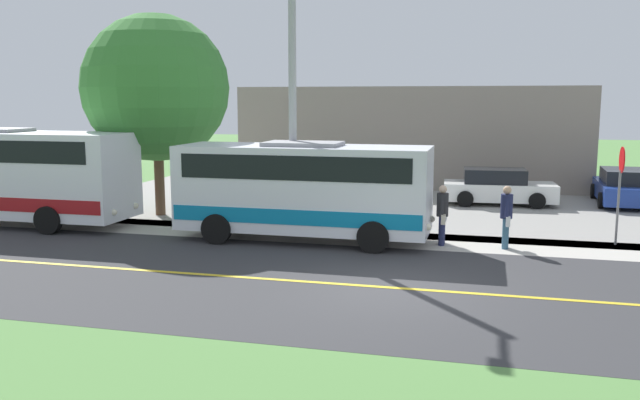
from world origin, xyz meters
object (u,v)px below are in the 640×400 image
object	(u,v)px
parked_car_far	(622,188)
parked_car_near	(498,188)
shuttle_bus_front	(303,187)
commercial_building	(418,133)
pedestrian_with_bags	(506,215)
stop_sign	(620,178)
pedestrian_waiting	(442,213)
tree_curbside	(156,88)
street_light_pole	(291,85)

from	to	relation	value
parked_car_far	parked_car_near	bearing A→B (deg)	-75.86
shuttle_bus_front	commercial_building	size ratio (longest dim) A/B	0.46
pedestrian_with_bags	stop_sign	distance (m)	3.56
parked_car_near	parked_car_far	bearing A→B (deg)	104.14
shuttle_bus_front	commercial_building	world-z (taller)	commercial_building
pedestrian_waiting	parked_car_near	xyz separation A→B (m)	(-8.18, 1.67, -0.26)
parked_car_near	commercial_building	distance (m)	9.54
pedestrian_waiting	parked_car_near	distance (m)	8.36
stop_sign	tree_curbside	bearing A→B (deg)	-94.83
parked_car_far	street_light_pole	bearing A→B (deg)	-50.00
pedestrian_with_bags	street_light_pole	bearing A→B (deg)	-90.69
parked_car_far	commercial_building	size ratio (longest dim) A/B	0.27
parked_car_near	commercial_building	size ratio (longest dim) A/B	0.27
shuttle_bus_front	tree_curbside	size ratio (longest dim) A/B	1.05
stop_sign	parked_car_far	size ratio (longest dim) A/B	0.65
pedestrian_waiting	street_light_pole	bearing A→B (deg)	-90.94
stop_sign	commercial_building	distance (m)	17.02
shuttle_bus_front	street_light_pole	world-z (taller)	street_light_pole
shuttle_bus_front	pedestrian_with_bags	world-z (taller)	shuttle_bus_front
pedestrian_with_bags	stop_sign	world-z (taller)	stop_sign
pedestrian_waiting	stop_sign	distance (m)	5.23
tree_curbside	commercial_building	xyz separation A→B (m)	(-14.00, 7.93, -2.21)
parked_car_near	pedestrian_with_bags	bearing A→B (deg)	0.87
stop_sign	parked_car_far	bearing A→B (deg)	169.06
street_light_pole	parked_car_near	distance (m)	10.99
stop_sign	parked_car_near	distance (m)	7.74
pedestrian_waiting	stop_sign	world-z (taller)	stop_sign
shuttle_bus_front	stop_sign	distance (m)	9.23
street_light_pole	pedestrian_with_bags	bearing A→B (deg)	89.31
stop_sign	tree_curbside	xyz separation A→B (m)	(-1.30, -15.39, 2.65)
street_light_pole	parked_car_near	bearing A→B (deg)	142.32
street_light_pole	tree_curbside	world-z (taller)	street_light_pole
shuttle_bus_front	pedestrian_with_bags	size ratio (longest dim) A/B	4.24
pedestrian_with_bags	parked_car_far	distance (m)	10.54
pedestrian_waiting	commercial_building	size ratio (longest dim) A/B	0.11
parked_car_near	parked_car_far	size ratio (longest dim) A/B	1.01
pedestrian_with_bags	street_light_pole	distance (m)	7.38
stop_sign	tree_curbside	size ratio (longest dim) A/B	0.40
parked_car_far	commercial_building	world-z (taller)	commercial_building
tree_curbside	pedestrian_waiting	bearing A→B (deg)	76.03
tree_curbside	parked_car_near	bearing A→B (deg)	114.82
shuttle_bus_front	street_light_pole	size ratio (longest dim) A/B	0.90
parked_car_near	tree_curbside	distance (m)	13.89
tree_curbside	shuttle_bus_front	bearing A→B (deg)	65.14
tree_curbside	commercial_building	bearing A→B (deg)	150.47
parked_car_far	pedestrian_waiting	bearing A→B (deg)	-34.77
pedestrian_waiting	parked_car_far	xyz separation A→B (m)	(-9.41, 6.53, -0.26)
shuttle_bus_front	tree_curbside	distance (m)	7.57
stop_sign	street_light_pole	bearing A→B (deg)	-82.75
stop_sign	parked_car_near	bearing A→B (deg)	-154.46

